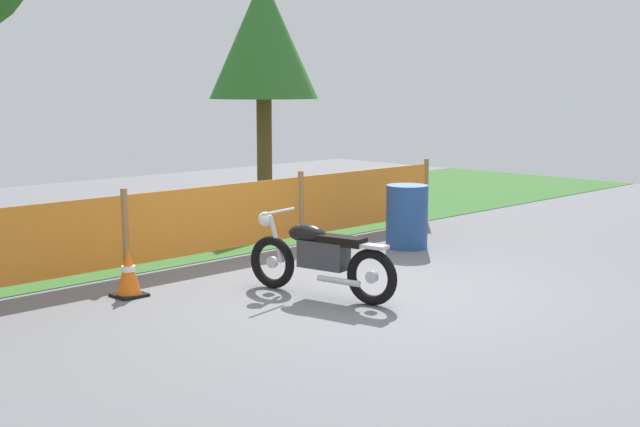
# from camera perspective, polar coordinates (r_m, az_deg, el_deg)

# --- Properties ---
(ground) EXTENTS (24.00, 24.00, 0.02)m
(ground) POSITION_cam_1_polar(r_m,az_deg,el_deg) (9.20, 2.83, -5.42)
(ground) COLOR slate
(grass_verge) EXTENTS (24.00, 5.21, 0.01)m
(grass_verge) POSITION_cam_1_polar(r_m,az_deg,el_deg) (13.10, -13.78, -1.34)
(grass_verge) COLOR #386B2D
(grass_verge) RESTS_ON ground
(barrier_fence) EXTENTS (8.64, 0.08, 1.05)m
(barrier_fence) POSITION_cam_1_polar(r_m,az_deg,el_deg) (10.88, -6.80, -0.30)
(barrier_fence) COLOR #997547
(barrier_fence) RESTS_ON ground
(tree_near_left) EXTENTS (1.99, 1.99, 4.22)m
(tree_near_left) POSITION_cam_1_polar(r_m,az_deg,el_deg) (15.38, -3.91, 11.83)
(tree_near_left) COLOR brown
(tree_near_left) RESTS_ON ground
(motorcycle_lead) EXTENTS (0.61, 1.87, 0.89)m
(motorcycle_lead) POSITION_cam_1_polar(r_m,az_deg,el_deg) (8.89, -0.07, -2.98)
(motorcycle_lead) COLOR black
(motorcycle_lead) RESTS_ON ground
(traffic_cone) EXTENTS (0.32, 0.32, 0.53)m
(traffic_cone) POSITION_cam_1_polar(r_m,az_deg,el_deg) (9.15, -12.99, -3.97)
(traffic_cone) COLOR black
(traffic_cone) RESTS_ON ground
(spare_drum) EXTENTS (0.58, 0.58, 0.88)m
(spare_drum) POSITION_cam_1_polar(r_m,az_deg,el_deg) (11.64, 5.97, -0.20)
(spare_drum) COLOR navy
(spare_drum) RESTS_ON ground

